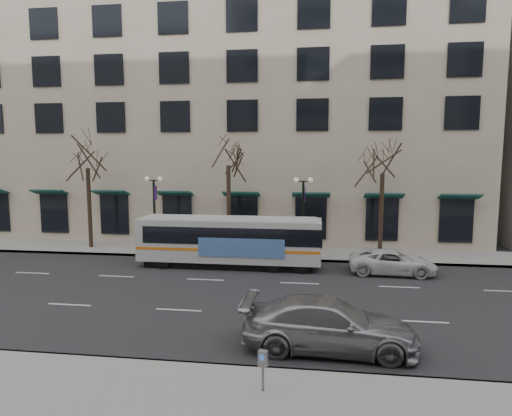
% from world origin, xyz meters
% --- Properties ---
extents(ground, '(160.00, 160.00, 0.00)m').
position_xyz_m(ground, '(0.00, 0.00, 0.00)').
color(ground, black).
rests_on(ground, ground).
extents(sidewalk_far, '(80.00, 4.00, 0.15)m').
position_xyz_m(sidewalk_far, '(5.00, 9.00, 0.07)').
color(sidewalk_far, gray).
rests_on(sidewalk_far, ground).
extents(building_hotel, '(40.00, 20.00, 24.00)m').
position_xyz_m(building_hotel, '(-2.00, 21.00, 12.00)').
color(building_hotel, tan).
rests_on(building_hotel, ground).
extents(tree_far_left, '(3.60, 3.60, 8.34)m').
position_xyz_m(tree_far_left, '(-10.00, 8.80, 6.70)').
color(tree_far_left, black).
rests_on(tree_far_left, ground).
extents(tree_far_mid, '(3.60, 3.60, 8.55)m').
position_xyz_m(tree_far_mid, '(0.00, 8.80, 6.91)').
color(tree_far_mid, black).
rests_on(tree_far_mid, ground).
extents(tree_far_right, '(3.60, 3.60, 8.06)m').
position_xyz_m(tree_far_right, '(10.00, 8.80, 6.42)').
color(tree_far_right, black).
rests_on(tree_far_right, ground).
extents(lamp_post_left, '(1.22, 0.45, 5.21)m').
position_xyz_m(lamp_post_left, '(-4.99, 8.20, 2.94)').
color(lamp_post_left, black).
rests_on(lamp_post_left, ground).
extents(lamp_post_right, '(1.22, 0.45, 5.21)m').
position_xyz_m(lamp_post_right, '(5.01, 8.20, 2.94)').
color(lamp_post_right, black).
rests_on(lamp_post_right, ground).
extents(city_bus, '(10.85, 2.43, 2.94)m').
position_xyz_m(city_bus, '(0.81, 5.27, 1.61)').
color(city_bus, silver).
rests_on(city_bus, ground).
extents(silver_car, '(5.95, 2.51, 1.71)m').
position_xyz_m(silver_car, '(6.21, -5.21, 0.86)').
color(silver_car, '#9EA0A5').
rests_on(silver_car, ground).
extents(white_pickup, '(4.83, 2.38, 1.32)m').
position_xyz_m(white_pickup, '(10.08, 4.85, 0.66)').
color(white_pickup, silver).
rests_on(white_pickup, ground).
extents(pay_station, '(0.28, 0.21, 1.15)m').
position_xyz_m(pay_station, '(4.33, -8.40, 0.98)').
color(pay_station, gray).
rests_on(pay_station, sidewalk_near).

